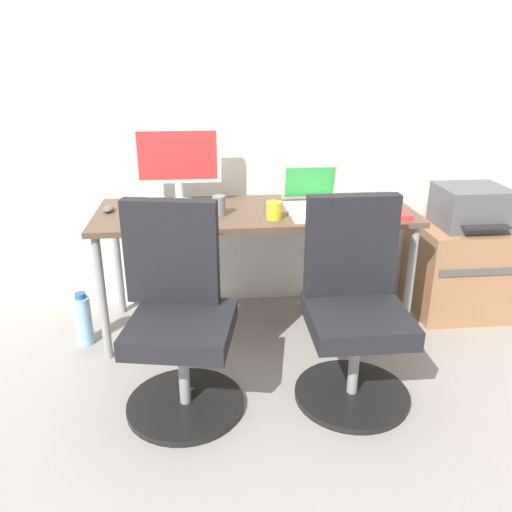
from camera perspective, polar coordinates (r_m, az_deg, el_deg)
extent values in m
plane|color=gray|center=(3.14, -0.09, -7.65)|extent=(5.28, 5.28, 0.00)
cube|color=silver|center=(3.13, -0.81, 17.35)|extent=(4.40, 0.04, 2.60)
cube|color=brown|center=(2.86, -0.10, 4.80)|extent=(1.73, 0.62, 0.03)
cylinder|color=gray|center=(2.79, -16.51, -4.55)|extent=(0.04, 0.04, 0.69)
cylinder|color=gray|center=(2.94, 16.47, -3.20)|extent=(0.04, 0.04, 0.69)
cylinder|color=gray|center=(3.26, -14.94, -0.50)|extent=(0.04, 0.04, 0.69)
cylinder|color=gray|center=(3.39, 13.33, 0.50)|extent=(0.04, 0.04, 0.69)
cylinder|color=black|center=(2.51, -7.72, -15.81)|extent=(0.54, 0.54, 0.03)
cylinder|color=gray|center=(2.41, -7.94, -12.31)|extent=(0.05, 0.05, 0.34)
cube|color=black|center=(2.29, -8.22, -7.85)|extent=(0.51, 0.51, 0.09)
cube|color=black|center=(2.34, -9.27, 0.42)|extent=(0.43, 0.15, 0.48)
cylinder|color=black|center=(2.59, 10.44, -14.68)|extent=(0.54, 0.54, 0.03)
cylinder|color=gray|center=(2.49, 10.73, -11.24)|extent=(0.05, 0.05, 0.34)
cube|color=black|center=(2.38, 11.09, -6.89)|extent=(0.44, 0.44, 0.09)
cube|color=black|center=(2.42, 10.39, 1.12)|extent=(0.42, 0.07, 0.48)
cube|color=#996B47|center=(3.44, 21.56, -1.33)|extent=(0.56, 0.47, 0.56)
cube|color=#4C4C4C|center=(3.22, 23.60, -1.62)|extent=(0.51, 0.01, 0.04)
cube|color=#515156|center=(3.32, 22.50, 5.02)|extent=(0.38, 0.34, 0.24)
cube|color=#262626|center=(3.17, 23.95, 2.92)|extent=(0.27, 0.06, 0.01)
cylinder|color=#8CBFF2|center=(3.05, -18.39, -6.76)|extent=(0.09, 0.09, 0.28)
cylinder|color=#2D59B2|center=(2.98, -18.74, -4.14)|extent=(0.06, 0.06, 0.03)
cylinder|color=silver|center=(3.01, -8.35, 5.86)|extent=(0.18, 0.18, 0.01)
cylinder|color=silver|center=(2.99, -8.42, 6.98)|extent=(0.04, 0.04, 0.11)
cube|color=silver|center=(2.95, -8.64, 10.93)|extent=(0.48, 0.03, 0.31)
cube|color=red|center=(2.93, -8.66, 10.87)|extent=(0.43, 0.00, 0.26)
cube|color=silver|center=(2.88, 6.34, 5.32)|extent=(0.31, 0.22, 0.02)
cube|color=silver|center=(2.98, 5.91, 8.10)|extent=(0.31, 0.06, 0.21)
cube|color=green|center=(2.98, 5.93, 8.10)|extent=(0.28, 0.05, 0.17)
cube|color=#B7B7B7|center=(2.62, -9.60, 3.49)|extent=(0.34, 0.12, 0.02)
cube|color=silver|center=(2.71, 7.64, 4.16)|extent=(0.34, 0.12, 0.02)
ellipsoid|color=#515156|center=(2.93, -15.90, 5.00)|extent=(0.06, 0.10, 0.03)
ellipsoid|color=silver|center=(3.04, 13.63, 5.81)|extent=(0.06, 0.10, 0.03)
cylinder|color=yellow|center=(2.68, 2.00, 5.02)|extent=(0.08, 0.08, 0.09)
cylinder|color=slate|center=(2.75, -4.10, 5.54)|extent=(0.07, 0.07, 0.10)
cube|color=red|center=(2.81, 14.35, 4.41)|extent=(0.21, 0.15, 0.03)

